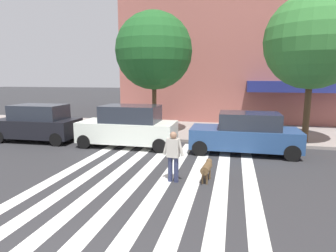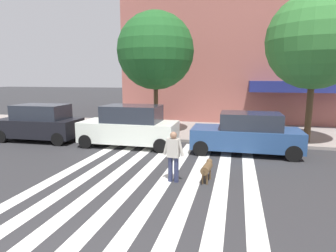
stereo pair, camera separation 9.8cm
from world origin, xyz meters
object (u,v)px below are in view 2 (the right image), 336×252
Objects in this scene: pedestrian_dog_walker at (173,154)px; dog_on_leash at (207,168)px; street_tree_nearest at (156,51)px; parked_car_near_curb at (40,123)px; parked_car_behind_first at (130,127)px; parked_car_third_in_line at (246,134)px; street_tree_middle at (315,41)px.

pedestrian_dog_walker is 1.19m from dog_on_leash.
street_tree_nearest is at bearing 118.45° from dog_on_leash.
parked_car_near_curb is 0.63× the size of street_tree_nearest.
parked_car_behind_first is 2.85× the size of pedestrian_dog_walker.
parked_car_third_in_line is 5.60m from street_tree_middle.
parked_car_third_in_line is 4.78m from pedestrian_dog_walker.
street_tree_nearest is 4.14× the size of pedestrian_dog_walker.
street_tree_middle is 9.34m from pedestrian_dog_walker.
parked_car_third_in_line is at bearing -30.70° from street_tree_nearest.
parked_car_near_curb is at bearing -151.62° from street_tree_nearest.
parked_car_near_curb is 0.92× the size of parked_car_behind_first.
pedestrian_dog_walker is at bearing -129.42° from street_tree_middle.
parked_car_third_in_line is at bearing 60.47° from pedestrian_dog_walker.
parked_car_near_curb is 0.91× the size of parked_car_third_in_line.
dog_on_leash is (1.04, 0.30, -0.48)m from pedestrian_dog_walker.
parked_car_third_in_line is 0.66× the size of street_tree_middle.
parked_car_behind_first reaches higher than pedestrian_dog_walker.
parked_car_near_curb is 3.88× the size of dog_on_leash.
street_tree_nearest is (0.46, 2.98, 3.81)m from parked_car_behind_first.
pedestrian_dog_walker reaches higher than dog_on_leash.
parked_car_behind_first is at bearing 137.16° from dog_on_leash.
parked_car_third_in_line is at bearing -141.95° from street_tree_middle.
street_tree_nearest is (-5.02, 2.98, 3.90)m from parked_car_third_in_line.
parked_car_third_in_line reaches higher than dog_on_leash.
parked_car_third_in_line is 7.02m from street_tree_nearest.
street_tree_nearest is at bearing 175.38° from street_tree_middle.
street_tree_nearest reaches higher than parked_car_near_curb.
dog_on_leash is (-4.29, -6.19, -4.56)m from street_tree_middle.
parked_car_near_curb reaches higher than pedestrian_dog_walker.
parked_car_third_in_line is at bearing -0.01° from parked_car_near_curb.
street_tree_middle is 4.34× the size of pedestrian_dog_walker.
parked_car_near_curb is at bearing 153.01° from pedestrian_dog_walker.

